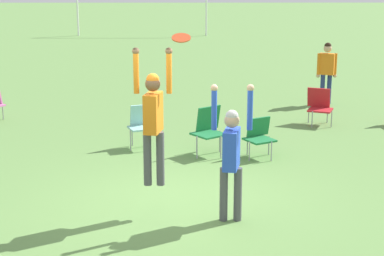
{
  "coord_description": "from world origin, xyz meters",
  "views": [
    {
      "loc": [
        0.21,
        -9.43,
        3.62
      ],
      "look_at": [
        0.26,
        -0.18,
        1.3
      ],
      "focal_mm": 60.0,
      "sensor_mm": 36.0,
      "label": 1
    }
  ],
  "objects": [
    {
      "name": "camping_chair_4",
      "position": [
        -0.78,
        3.4,
        0.52
      ],
      "size": [
        0.58,
        0.63,
        0.88
      ],
      "rotation": [
        0.0,
        0.0,
        3.52
      ],
      "color": "gray",
      "rests_on": "ground_plane"
    },
    {
      "name": "person_defending",
      "position": [
        0.83,
        -0.59,
        1.07
      ],
      "size": [
        0.61,
        0.49,
        2.03
      ],
      "rotation": [
        0.0,
        0.0,
        -1.77
      ],
      "color": "#4C4C51",
      "rests_on": "ground_plane"
    },
    {
      "name": "camping_chair_5",
      "position": [
        0.6,
        2.9,
        0.54
      ],
      "size": [
        0.77,
        0.85,
        0.94
      ],
      "rotation": [
        0.0,
        0.0,
        3.8
      ],
      "color": "gray",
      "rests_on": "ground_plane"
    },
    {
      "name": "camping_chair_2",
      "position": [
        3.31,
        5.41,
        0.47
      ],
      "size": [
        0.69,
        0.74,
        0.85
      ],
      "rotation": [
        0.0,
        0.0,
        2.77
      ],
      "color": "gray",
      "rests_on": "ground_plane"
    },
    {
      "name": "soccer_goal",
      "position": [
        -2.33,
        25.89,
        1.84
      ],
      "size": [
        7.1,
        0.1,
        2.35
      ],
      "color": "white",
      "rests_on": "ground_plane"
    },
    {
      "name": "person_jumping",
      "position": [
        -0.3,
        -0.36,
        1.55
      ],
      "size": [
        0.57,
        0.45,
        2.05
      ],
      "rotation": [
        0.0,
        0.0,
        1.37
      ],
      "color": "#4C4C51",
      "rests_on": "ground_plane"
    },
    {
      "name": "frisbee",
      "position": [
        0.11,
        -0.48,
        2.67
      ],
      "size": [
        0.27,
        0.26,
        0.11
      ],
      "color": "#E04C23"
    },
    {
      "name": "camping_chair_3",
      "position": [
        1.59,
        2.7,
        0.44
      ],
      "size": [
        0.68,
        0.74,
        0.76
      ],
      "rotation": [
        0.0,
        0.0,
        3.65
      ],
      "color": "gray",
      "rests_on": "ground_plane"
    },
    {
      "name": "person_spectator_near",
      "position": [
        3.95,
        7.73,
        1.0
      ],
      "size": [
        0.56,
        0.35,
        1.67
      ],
      "rotation": [
        0.0,
        0.0,
        -0.42
      ],
      "color": "navy",
      "rests_on": "ground_plane"
    },
    {
      "name": "ground_plane",
      "position": [
        0.0,
        0.0,
        0.0
      ],
      "size": [
        120.0,
        120.0,
        0.0
      ],
      "primitive_type": "plane",
      "color": "#608C47"
    }
  ]
}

